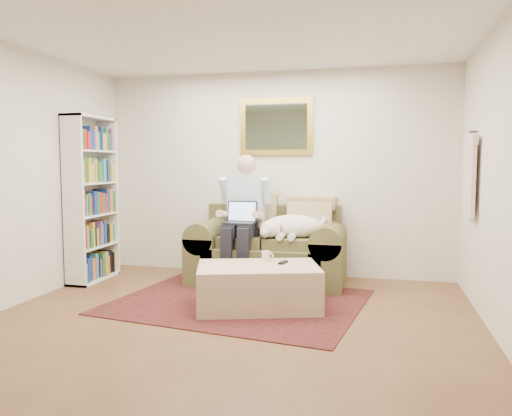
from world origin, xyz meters
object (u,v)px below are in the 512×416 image
at_px(ottoman, 258,287).
at_px(coffee_mug, 266,256).
at_px(laptop, 241,217).
at_px(bookshelf, 91,199).
at_px(seated_man, 242,220).
at_px(sleeping_dog, 294,226).
at_px(sofa, 268,256).

relative_size(ottoman, coffee_mug, 11.82).
distance_m(laptop, bookshelf, 1.86).
xyz_separation_m(laptop, bookshelf, (-1.84, -0.17, 0.19)).
height_order(seated_man, sleeping_dog, seated_man).
bearing_deg(bookshelf, ottoman, -17.16).
distance_m(laptop, sleeping_dog, 0.63).
bearing_deg(sleeping_dog, seated_man, -172.87).
bearing_deg(sleeping_dog, laptop, -166.36).
relative_size(sofa, bookshelf, 0.91).
relative_size(laptop, ottoman, 0.30).
relative_size(sofa, coffee_mug, 18.28).
xyz_separation_m(laptop, coffee_mug, (0.44, -0.60, -0.33)).
xyz_separation_m(sofa, coffee_mug, (0.16, -0.84, 0.16)).
bearing_deg(sleeping_dog, ottoman, -100.34).
xyz_separation_m(sofa, seated_man, (-0.27, -0.17, 0.45)).
distance_m(seated_man, coffee_mug, 0.85).
relative_size(seated_man, coffee_mug, 15.38).
bearing_deg(seated_man, sleeping_dog, 7.13).
relative_size(seated_man, laptop, 4.33).
bearing_deg(ottoman, laptop, 115.80).
bearing_deg(laptop, bookshelf, -174.84).
height_order(sleeping_dog, coffee_mug, sleeping_dog).
relative_size(sofa, seated_man, 1.19).
relative_size(sleeping_dog, bookshelf, 0.38).
distance_m(sofa, sleeping_dog, 0.51).
height_order(ottoman, coffee_mug, coffee_mug).
xyz_separation_m(ottoman, coffee_mug, (0.02, 0.26, 0.26)).
bearing_deg(seated_man, bookshelf, -172.67).
height_order(seated_man, coffee_mug, seated_man).
distance_m(sofa, laptop, 0.61).
bearing_deg(seated_man, sofa, 31.45).
relative_size(sofa, laptop, 5.15).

